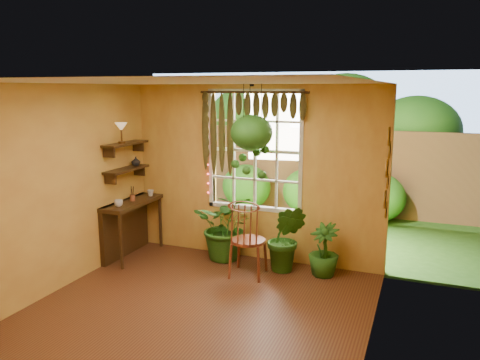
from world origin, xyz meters
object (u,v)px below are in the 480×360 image
object	(u,v)px
windsor_chair	(248,250)
potted_plant_mid	(286,238)
potted_plant_left	(227,226)
hanging_basket	(251,139)
counter_ledge	(127,222)

from	to	relation	value
windsor_chair	potted_plant_mid	size ratio (longest dim) A/B	1.30
windsor_chair	potted_plant_left	size ratio (longest dim) A/B	1.22
potted_plant_mid	windsor_chair	bearing A→B (deg)	-141.61
hanging_basket	windsor_chair	bearing A→B (deg)	-77.58
counter_ledge	hanging_basket	bearing A→B (deg)	7.23
potted_plant_mid	hanging_basket	size ratio (longest dim) A/B	0.74
hanging_basket	potted_plant_left	bearing A→B (deg)	159.84
counter_ledge	windsor_chair	xyz separation A→B (m)	(2.09, -0.10, -0.17)
counter_ledge	potted_plant_mid	bearing A→B (deg)	6.04
counter_ledge	potted_plant_mid	size ratio (longest dim) A/B	1.19
counter_ledge	potted_plant_mid	world-z (taller)	potted_plant_mid
potted_plant_mid	hanging_basket	world-z (taller)	hanging_basket
windsor_chair	hanging_basket	xyz separation A→B (m)	(-0.08, 0.35, 1.55)
potted_plant_left	potted_plant_mid	size ratio (longest dim) A/B	1.07
potted_plant_left	hanging_basket	size ratio (longest dim) A/B	0.79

